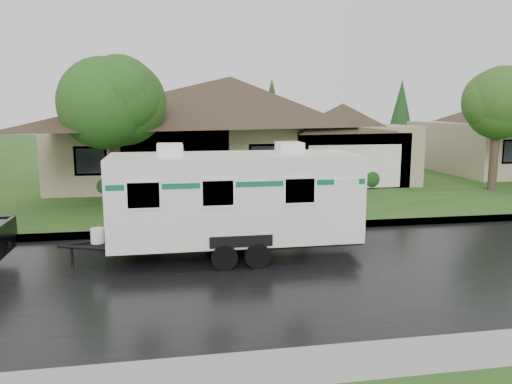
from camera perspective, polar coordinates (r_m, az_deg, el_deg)
ground at (r=14.35m, az=-3.71°, el=-6.77°), size 140.00×140.00×0.00m
road at (r=12.46m, az=-2.66°, el=-9.30°), size 140.00×8.00×0.01m
curb at (r=16.49m, az=-4.59°, el=-4.35°), size 140.00×0.50×0.15m
lawn at (r=29.00m, az=-7.03°, el=1.64°), size 140.00×26.00×0.15m
house_main at (r=27.79m, az=-2.26°, el=8.64°), size 19.44×10.80×6.90m
tree_left_green at (r=20.28m, az=-16.07°, el=9.91°), size 3.60×3.60×5.96m
tree_right_green at (r=26.23m, az=25.92°, el=8.81°), size 3.46×3.46×5.73m
shrub_row at (r=23.50m, az=-1.41°, el=1.28°), size 13.60×1.00×1.00m
travel_trailer at (r=13.47m, az=-2.44°, el=-0.60°), size 6.96×2.45×3.12m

